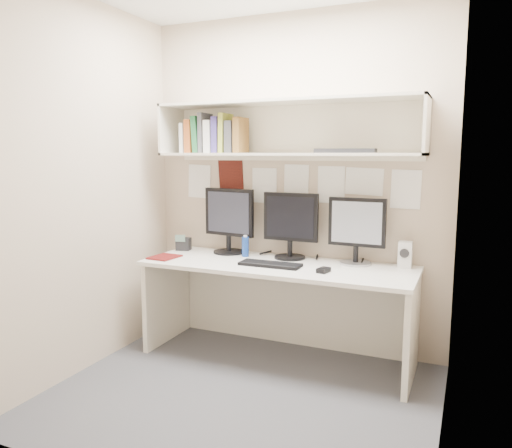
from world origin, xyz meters
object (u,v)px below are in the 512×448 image
at_px(speaker, 405,255).
at_px(monitor_right, 357,228).
at_px(monitor_center, 291,223).
at_px(desk, 277,311).
at_px(desk_phone, 183,244).
at_px(monitor_left, 229,219).
at_px(maroon_notebook, 164,257).
at_px(keyboard, 270,264).

bearing_deg(speaker, monitor_right, -178.03).
distance_m(monitor_center, monitor_right, 0.51).
distance_m(desk, desk_phone, 1.02).
xyz_separation_m(monitor_right, speaker, (0.35, 0.02, -0.17)).
xyz_separation_m(monitor_left, maroon_notebook, (-0.37, -0.38, -0.28)).
distance_m(desk, keyboard, 0.39).
distance_m(monitor_center, desk_phone, 0.96).
distance_m(speaker, desk_phone, 1.79).
relative_size(maroon_notebook, desk_phone, 1.68).
relative_size(monitor_left, desk_phone, 3.86).
height_order(desk, monitor_center, monitor_center).
xyz_separation_m(monitor_right, maroon_notebook, (-1.41, -0.38, -0.26)).
relative_size(monitor_left, speaker, 2.81).
height_order(monitor_left, maroon_notebook, monitor_left).
bearing_deg(desk, monitor_left, 156.70).
relative_size(desk, monitor_center, 3.94).
relative_size(desk, keyboard, 4.46).
distance_m(monitor_left, speaker, 1.40).
xyz_separation_m(maroon_notebook, desk_phone, (-0.03, 0.33, 0.05)).
bearing_deg(desk_phone, monitor_right, -12.23).
relative_size(desk, desk_phone, 14.70).
bearing_deg(monitor_center, desk_phone, -176.08).
bearing_deg(desk, monitor_center, 84.88).
bearing_deg(keyboard, monitor_center, 82.31).
bearing_deg(keyboard, monitor_right, 29.40).
bearing_deg(maroon_notebook, speaker, 17.51).
bearing_deg(monitor_right, desk, -155.90).
relative_size(monitor_right, maroon_notebook, 2.13).
xyz_separation_m(desk, monitor_left, (-0.51, 0.22, 0.65)).
bearing_deg(keyboard, desk_phone, 163.67).
distance_m(monitor_center, speaker, 0.88).
bearing_deg(monitor_center, monitor_left, -179.07).
relative_size(desk, monitor_left, 3.81).
bearing_deg(speaker, monitor_center, 179.78).
distance_m(monitor_center, maroon_notebook, 1.01).
bearing_deg(maroon_notebook, keyboard, 9.20).
height_order(maroon_notebook, desk_phone, desk_phone).
xyz_separation_m(keyboard, speaker, (0.90, 0.33, 0.08)).
height_order(desk, maroon_notebook, maroon_notebook).
height_order(monitor_left, speaker, monitor_left).
distance_m(monitor_left, maroon_notebook, 0.60).
relative_size(monitor_right, speaker, 2.61).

